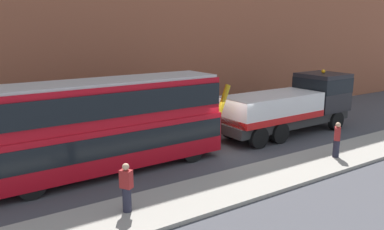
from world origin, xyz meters
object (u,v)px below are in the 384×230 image
recovery_tow_truck (292,104)px  pedestrian_bystander (337,140)px  double_decker_bus (103,123)px  pedestrian_onlooker (127,188)px

recovery_tow_truck → pedestrian_bystander: (-1.95, -4.61, -0.77)m
recovery_tow_truck → double_decker_bus: (-11.76, -0.01, 0.47)m
pedestrian_bystander → pedestrian_onlooker: bearing=49.6°
pedestrian_onlooker → pedestrian_bystander: same height
double_decker_bus → pedestrian_onlooker: double_decker_bus is taller
recovery_tow_truck → pedestrian_onlooker: 13.34m
pedestrian_onlooker → pedestrian_bystander: size_ratio=1.00×
recovery_tow_truck → pedestrian_onlooker: recovery_tow_truck is taller
pedestrian_onlooker → recovery_tow_truck: bearing=-12.7°
double_decker_bus → pedestrian_onlooker: (-0.86, -4.27, -1.25)m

